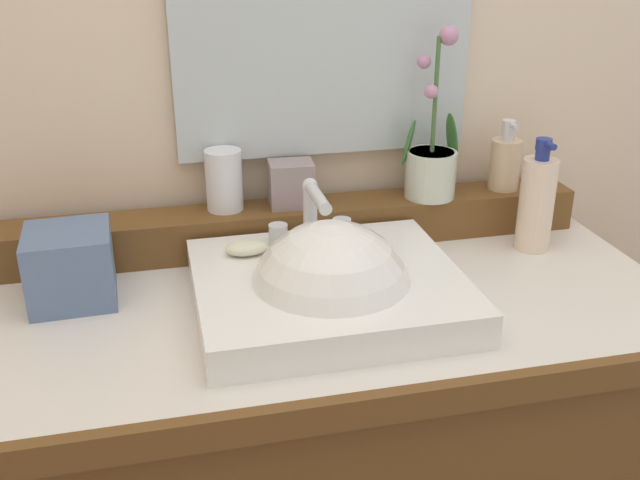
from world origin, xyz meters
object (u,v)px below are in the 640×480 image
soap_bar (246,248)px  tissue_box (70,266)px  tumbler_cup (224,180)px  lotion_bottle (536,202)px  sink_basin (330,297)px  potted_plant (431,161)px  trinket_box (291,184)px  soap_dispenser (505,162)px

soap_bar → tissue_box: 0.28m
tumbler_cup → tissue_box: tumbler_cup is taller
soap_bar → lotion_bottle: bearing=2.9°
sink_basin → potted_plant: 0.37m
sink_basin → tissue_box: (-0.39, 0.12, 0.04)m
trinket_box → lotion_bottle: lotion_bottle is taller
lotion_bottle → tumbler_cup: bearing=166.9°
soap_bar → lotion_bottle: size_ratio=0.34×
tumbler_cup → trinket_box: (0.12, -0.01, -0.01)m
tissue_box → tumbler_cup: bearing=28.5°
tumbler_cup → tissue_box: bearing=-151.5°
soap_bar → potted_plant: (0.37, 0.13, 0.08)m
lotion_bottle → tissue_box: lotion_bottle is taller
lotion_bottle → tissue_box: bearing=-179.0°
soap_bar → tissue_box: (-0.28, 0.01, -0.01)m
soap_dispenser → tissue_box: (-0.80, -0.13, -0.07)m
tissue_box → potted_plant: bearing=10.6°
sink_basin → lotion_bottle: size_ratio=1.97×
sink_basin → potted_plant: potted_plant is taller
tumbler_cup → trinket_box: 0.12m
potted_plant → tissue_box: (-0.64, -0.12, -0.09)m
potted_plant → tumbler_cup: bearing=176.9°
tissue_box → trinket_box: bearing=19.3°
potted_plant → tumbler_cup: 0.38m
soap_bar → trinket_box: bearing=54.5°
tumbler_cup → trinket_box: size_ratio=1.34×
sink_basin → lotion_bottle: (0.42, 0.14, 0.07)m
sink_basin → soap_bar: sink_basin is taller
sink_basin → soap_dispenser: 0.49m
soap_bar → lotion_bottle: (0.53, 0.03, 0.02)m
sink_basin → tumbler_cup: tumbler_cup is taller
trinket_box → lotion_bottle: bearing=-12.0°
sink_basin → soap_bar: 0.17m
sink_basin → potted_plant: size_ratio=1.31×
potted_plant → soap_dispenser: potted_plant is taller
tissue_box → lotion_bottle: bearing=1.0°
potted_plant → tissue_box: bearing=-169.4°
potted_plant → soap_dispenser: 0.16m
soap_dispenser → tissue_box: size_ratio=1.04×
soap_bar → potted_plant: 0.40m
soap_bar → soap_dispenser: 0.54m
tumbler_cup → tissue_box: (-0.26, -0.14, -0.07)m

